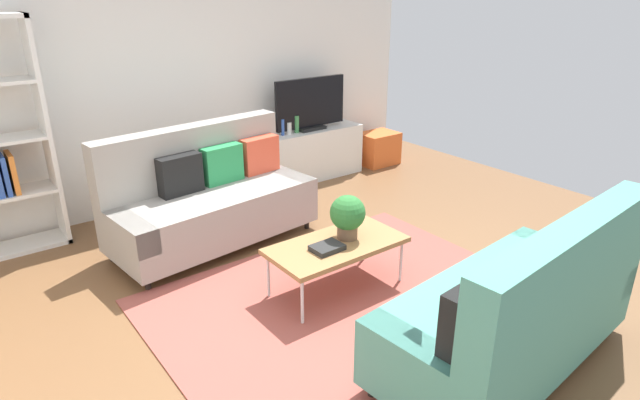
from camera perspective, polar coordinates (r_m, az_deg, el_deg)
name	(u,v)px	position (r m, az deg, el deg)	size (l,w,h in m)	color
ground_plane	(330,301)	(4.25, 1.09, -10.78)	(7.68, 7.68, 0.00)	brown
wall_far	(171,72)	(6.09, -15.76, 13.12)	(6.40, 0.12, 2.90)	white
area_rug	(347,301)	(4.24, 2.92, -10.79)	(2.90, 2.20, 0.01)	#9E4C42
couch_beige	(210,197)	(5.11, -11.77, 0.27)	(1.98, 1.04, 1.10)	gray
couch_green	(517,309)	(3.58, 20.38, -10.91)	(1.97, 1.00, 1.10)	teal
coffee_table	(337,246)	(4.21, 1.80, -4.97)	(1.10, 0.56, 0.42)	#9E7042
tv_console	(310,154)	(6.80, -1.11, 5.00)	(1.40, 0.44, 0.64)	silver
tv	(310,105)	(6.63, -1.04, 10.19)	(1.00, 0.20, 0.64)	black
storage_trunk	(378,148)	(7.43, 6.26, 5.54)	(0.52, 0.40, 0.44)	orange
potted_plant	(348,215)	(4.20, 2.98, -1.61)	(0.28, 0.28, 0.36)	brown
table_book_0	(327,248)	(4.09, 0.77, -5.13)	(0.24, 0.18, 0.04)	#262626
vase_0	(268,130)	(6.43, -5.61, 7.44)	(0.09, 0.09, 0.13)	#B24C4C
bottle_0	(283,127)	(6.42, -4.03, 7.80)	(0.04, 0.04, 0.20)	#3359B2
bottle_1	(289,128)	(6.48, -3.35, 7.70)	(0.06, 0.06, 0.14)	silver
bottle_2	(297,124)	(6.53, -2.53, 8.13)	(0.06, 0.06, 0.21)	#3F8C4C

